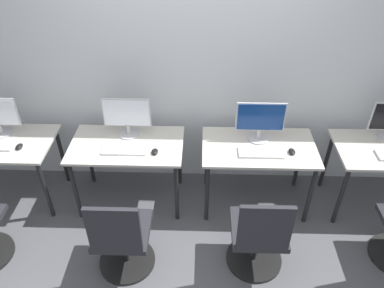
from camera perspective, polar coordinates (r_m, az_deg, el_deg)
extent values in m
plane|color=#4C4C51|center=(3.70, -0.06, -11.81)|extent=(20.00, 20.00, 0.00)
cube|color=#B7BCC1|center=(3.47, 0.31, 13.45)|extent=(12.00, 0.05, 2.80)
cylinder|color=black|center=(3.77, -21.42, -6.56)|extent=(0.04, 0.04, 0.68)
cylinder|color=black|center=(4.13, -19.14, -1.72)|extent=(0.04, 0.04, 0.68)
cylinder|color=#B2B2B7|center=(4.03, -27.01, 1.51)|extent=(0.20, 0.20, 0.01)
cylinder|color=#B2B2B7|center=(4.00, -27.22, 2.15)|extent=(0.04, 0.04, 0.10)
ellipsoid|color=black|center=(3.75, -24.84, -0.34)|extent=(0.06, 0.09, 0.03)
cube|color=#BCB7AD|center=(3.52, -9.94, -0.15)|extent=(1.04, 0.61, 0.02)
cylinder|color=black|center=(3.67, -17.34, -6.82)|extent=(0.04, 0.04, 0.68)
cylinder|color=black|center=(3.49, -2.36, -7.45)|extent=(0.04, 0.04, 0.68)
cylinder|color=black|center=(4.04, -15.40, -1.83)|extent=(0.04, 0.04, 0.68)
cylinder|color=black|center=(3.87, -1.89, -2.16)|extent=(0.04, 0.04, 0.68)
cylinder|color=#B2B2B7|center=(3.63, -9.57, 1.53)|extent=(0.20, 0.20, 0.01)
cylinder|color=#B2B2B7|center=(3.60, -9.65, 2.25)|extent=(0.04, 0.04, 0.10)
cube|color=#B2B2B7|center=(3.50, -9.94, 4.75)|extent=(0.45, 0.01, 0.29)
cube|color=silver|center=(3.50, -9.96, 4.68)|extent=(0.42, 0.01, 0.26)
cube|color=silver|center=(3.43, -10.27, -0.88)|extent=(0.40, 0.15, 0.02)
ellipsoid|color=black|center=(3.36, -5.69, -1.16)|extent=(0.06, 0.09, 0.03)
cylinder|color=black|center=(3.45, -9.79, -17.08)|extent=(0.48, 0.48, 0.03)
cylinder|color=black|center=(3.30, -10.14, -15.12)|extent=(0.04, 0.04, 0.35)
cube|color=#232328|center=(3.15, -10.54, -12.85)|extent=(0.44, 0.44, 0.05)
cube|color=#232328|center=(2.84, -11.83, -12.72)|extent=(0.40, 0.04, 0.44)
cube|color=#BCB7AD|center=(3.49, 10.20, -0.51)|extent=(1.04, 0.61, 0.02)
cylinder|color=black|center=(3.49, 2.30, -7.55)|extent=(0.04, 0.04, 0.68)
cylinder|color=black|center=(3.63, 17.52, -7.51)|extent=(0.04, 0.04, 0.68)
cylinder|color=black|center=(3.87, 2.28, -2.23)|extent=(0.04, 0.04, 0.68)
cylinder|color=black|center=(4.00, 15.95, -2.40)|extent=(0.04, 0.04, 0.68)
cylinder|color=#B2B2B7|center=(3.57, 10.02, 0.85)|extent=(0.20, 0.20, 0.01)
cylinder|color=#B2B2B7|center=(3.54, 10.12, 1.57)|extent=(0.04, 0.04, 0.10)
cube|color=#B2B2B7|center=(3.44, 10.43, 4.09)|extent=(0.45, 0.01, 0.29)
cube|color=navy|center=(3.44, 10.44, 4.01)|extent=(0.42, 0.01, 0.26)
cube|color=silver|center=(3.39, 10.44, -1.31)|extent=(0.40, 0.15, 0.02)
ellipsoid|color=black|center=(3.46, 14.98, -1.12)|extent=(0.06, 0.09, 0.03)
cylinder|color=black|center=(3.46, 9.37, -16.84)|extent=(0.48, 0.48, 0.03)
cylinder|color=black|center=(3.31, 9.70, -14.87)|extent=(0.04, 0.04, 0.35)
cube|color=#232328|center=(3.15, 10.08, -12.60)|extent=(0.44, 0.44, 0.05)
cube|color=#232328|center=(2.84, 11.07, -12.46)|extent=(0.40, 0.04, 0.44)
cylinder|color=black|center=(3.72, 21.72, -7.41)|extent=(0.04, 0.04, 0.68)
cylinder|color=black|center=(4.08, 19.79, -2.42)|extent=(0.04, 0.04, 0.68)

